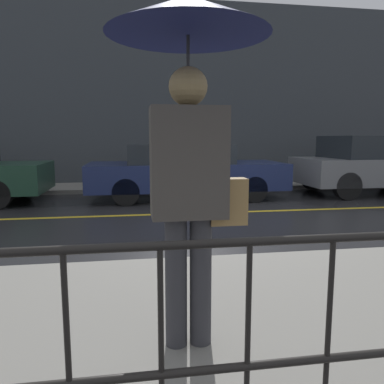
{
  "coord_description": "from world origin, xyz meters",
  "views": [
    {
      "loc": [
        -2.04,
        -7.18,
        1.47
      ],
      "look_at": [
        -1.15,
        -1.62,
        0.67
      ],
      "focal_mm": 35.0,
      "sensor_mm": 36.0,
      "label": 1
    }
  ],
  "objects": [
    {
      "name": "car_grey",
      "position": [
        4.24,
        1.92,
        0.78
      ],
      "size": [
        3.92,
        1.92,
        1.54
      ],
      "color": "slate",
      "rests_on": "ground_plane"
    },
    {
      "name": "car_navy",
      "position": [
        -0.78,
        1.92,
        0.69
      ],
      "size": [
        4.74,
        1.85,
        1.33
      ],
      "color": "#19234C",
      "rests_on": "ground_plane"
    },
    {
      "name": "ground_plane",
      "position": [
        0.0,
        0.0,
        0.0
      ],
      "size": [
        80.0,
        80.0,
        0.0
      ],
      "primitive_type": "plane",
      "color": "#262628"
    },
    {
      "name": "building_storefront",
      "position": [
        0.0,
        4.95,
        2.85
      ],
      "size": [
        28.0,
        0.3,
        5.71
      ],
      "color": "#383D42",
      "rests_on": "ground_plane"
    },
    {
      "name": "lane_marking",
      "position": [
        0.0,
        0.0,
        0.0
      ],
      "size": [
        25.2,
        0.12,
        0.01
      ],
      "color": "gold",
      "rests_on": "ground_plane"
    },
    {
      "name": "sidewalk_far",
      "position": [
        0.0,
        3.92,
        0.06
      ],
      "size": [
        28.0,
        1.76,
        0.11
      ],
      "color": "gray",
      "rests_on": "ground_plane"
    },
    {
      "name": "pedestrian",
      "position": [
        -1.69,
        -4.86,
        1.78
      ],
      "size": [
        1.0,
        1.0,
        2.2
      ],
      "rotation": [
        0.0,
        0.0,
        3.14
      ],
      "color": "#333338",
      "rests_on": "sidewalk_near"
    }
  ]
}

